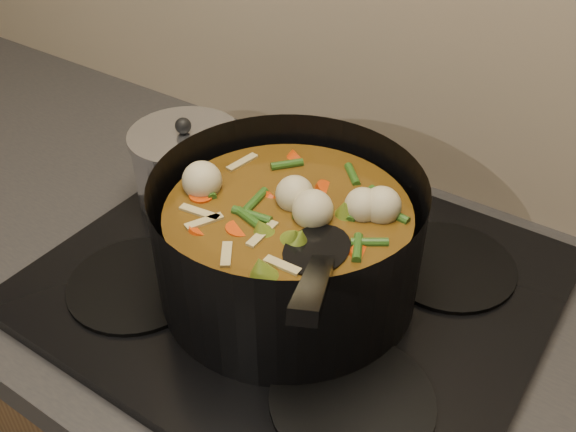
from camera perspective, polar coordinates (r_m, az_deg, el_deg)
The scene contains 3 objects.
stovetop at distance 0.86m, azimuth 0.64°, elevation -5.76°, with size 0.62×0.54×0.03m.
stockpot at distance 0.79m, azimuth 0.02°, elevation -2.27°, with size 0.40×0.43×0.24m.
saucepan at distance 0.97m, azimuth -8.92°, elevation 4.51°, with size 0.16×0.16×0.13m.
Camera 1 is at (0.34, 1.41, 1.51)m, focal length 40.00 mm.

